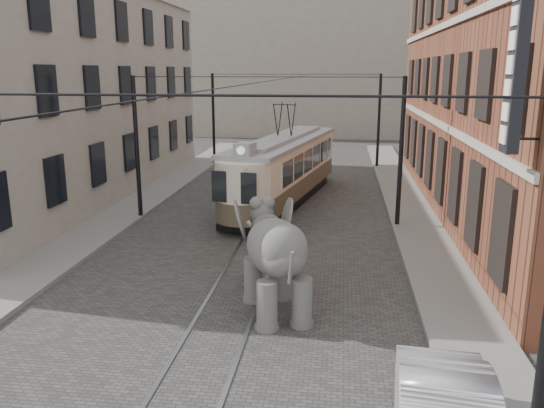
# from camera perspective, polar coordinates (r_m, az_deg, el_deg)

# --- Properties ---
(ground) EXTENTS (120.00, 120.00, 0.00)m
(ground) POSITION_cam_1_polar(r_m,az_deg,el_deg) (17.30, -2.80, -7.33)
(ground) COLOR #464441
(tram_rails) EXTENTS (1.54, 80.00, 0.02)m
(tram_rails) POSITION_cam_1_polar(r_m,az_deg,el_deg) (17.30, -2.80, -7.29)
(tram_rails) COLOR slate
(tram_rails) RESTS_ON ground
(sidewalk_right) EXTENTS (2.00, 60.00, 0.15)m
(sidewalk_right) POSITION_cam_1_polar(r_m,az_deg,el_deg) (17.33, 17.33, -7.67)
(sidewalk_right) COLOR slate
(sidewalk_right) RESTS_ON ground
(sidewalk_left) EXTENTS (2.00, 60.00, 0.15)m
(sidewalk_left) POSITION_cam_1_polar(r_m,az_deg,el_deg) (19.44, -22.13, -5.73)
(sidewalk_left) COLOR slate
(sidewalk_left) RESTS_ON ground
(brick_building) EXTENTS (8.00, 26.00, 12.00)m
(brick_building) POSITION_cam_1_polar(r_m,az_deg,el_deg) (26.19, 25.93, 11.93)
(brick_building) COLOR brown
(brick_building) RESTS_ON ground
(stucco_building) EXTENTS (7.00, 24.00, 10.00)m
(stucco_building) POSITION_cam_1_polar(r_m,az_deg,el_deg) (29.39, -21.30, 10.46)
(stucco_building) COLOR gray
(stucco_building) RESTS_ON ground
(distant_block) EXTENTS (28.00, 10.00, 14.00)m
(distant_block) POSITION_cam_1_polar(r_m,az_deg,el_deg) (55.97, 4.42, 14.51)
(distant_block) COLOR gray
(distant_block) RESTS_ON ground
(catenary) EXTENTS (11.00, 30.20, 6.00)m
(catenary) POSITION_cam_1_polar(r_m,az_deg,el_deg) (21.36, -1.10, 5.08)
(catenary) COLOR black
(catenary) RESTS_ON ground
(tram) EXTENTS (4.61, 12.07, 4.69)m
(tram) POSITION_cam_1_polar(r_m,az_deg,el_deg) (26.15, 1.30, 5.23)
(tram) COLOR beige
(tram) RESTS_ON ground
(elephant) EXTENTS (3.90, 5.11, 2.77)m
(elephant) POSITION_cam_1_polar(r_m,az_deg,el_deg) (14.23, 0.47, -6.09)
(elephant) COLOR #5D5A56
(elephant) RESTS_ON ground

